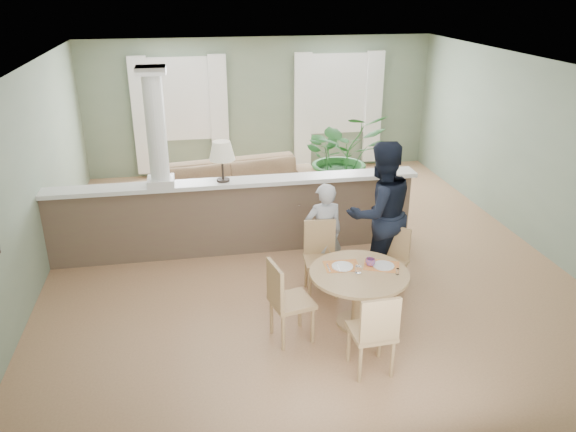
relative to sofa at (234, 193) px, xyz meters
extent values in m
plane|color=tan|center=(0.81, -1.47, -0.45)|extent=(8.00, 8.00, 0.00)
cube|color=gray|center=(0.81, 2.53, 0.90)|extent=(7.00, 0.02, 2.70)
cube|color=gray|center=(-2.69, -1.47, 0.90)|extent=(0.02, 8.00, 2.70)
cube|color=gray|center=(4.31, -1.47, 0.90)|extent=(0.02, 8.00, 2.70)
cube|color=gray|center=(0.81, -5.47, 0.90)|extent=(7.00, 0.02, 2.70)
cube|color=white|center=(0.81, -1.47, 2.25)|extent=(7.00, 8.00, 0.02)
cube|color=white|center=(-0.79, 2.50, 1.10)|extent=(1.10, 0.02, 1.50)
cube|color=white|center=(-0.79, 2.47, 1.10)|extent=(1.22, 0.04, 1.62)
cube|color=white|center=(2.41, 2.50, 1.10)|extent=(1.10, 0.02, 1.50)
cube|color=white|center=(2.41, 2.47, 1.10)|extent=(1.22, 0.04, 1.62)
cube|color=silver|center=(-1.54, 2.41, 0.80)|extent=(0.35, 0.10, 2.30)
cube|color=silver|center=(-0.04, 2.41, 0.80)|extent=(0.35, 0.10, 2.30)
cube|color=silver|center=(1.66, 2.41, 0.80)|extent=(0.35, 0.10, 2.30)
cube|color=silver|center=(3.16, 2.41, 0.80)|extent=(0.35, 0.10, 2.30)
cube|color=brown|center=(-0.09, -1.27, 0.07)|extent=(5.20, 0.22, 1.05)
cube|color=white|center=(-0.09, -1.27, 0.63)|extent=(5.32, 0.36, 0.06)
cube|color=white|center=(-1.09, -1.27, 0.71)|extent=(0.36, 0.36, 0.10)
cylinder|color=white|center=(-1.09, -1.27, 1.45)|extent=(0.26, 0.26, 1.39)
cube|color=white|center=(-1.09, -1.27, 2.20)|extent=(0.38, 0.38, 0.10)
cylinder|color=black|center=(-0.24, -1.27, 0.67)|extent=(0.18, 0.18, 0.03)
cylinder|color=black|center=(-0.24, -1.27, 0.83)|extent=(0.03, 0.03, 0.28)
cone|color=beige|center=(-0.24, -1.27, 1.10)|extent=(0.36, 0.36, 0.26)
imported|color=#947951|center=(0.00, 0.00, 0.00)|extent=(3.26, 1.68, 0.91)
imported|color=#276127|center=(1.99, 0.54, 0.36)|extent=(1.63, 1.47, 1.62)
cylinder|color=tan|center=(1.11, -3.41, -0.44)|extent=(0.47, 0.47, 0.04)
cylinder|color=tan|center=(1.11, -3.41, -0.12)|extent=(0.13, 0.13, 0.61)
cylinder|color=tan|center=(1.11, -3.41, 0.21)|extent=(1.12, 1.12, 0.04)
cube|color=red|center=(0.95, -3.24, 0.23)|extent=(0.41, 0.31, 0.01)
cube|color=red|center=(1.40, -3.32, 0.23)|extent=(0.48, 0.42, 0.01)
cylinder|color=silver|center=(0.95, -3.27, 0.24)|extent=(0.24, 0.24, 0.01)
cylinder|color=silver|center=(1.42, -3.34, 0.24)|extent=(0.24, 0.24, 0.01)
cylinder|color=white|center=(1.09, -3.43, 0.27)|extent=(0.07, 0.07, 0.08)
cube|color=silver|center=(0.89, -3.31, 0.24)|extent=(0.02, 0.16, 0.00)
cube|color=silver|center=(0.79, -3.27, 0.23)|extent=(0.02, 0.20, 0.00)
cylinder|color=white|center=(1.51, -3.54, 0.26)|extent=(0.04, 0.04, 0.07)
cylinder|color=silver|center=(1.51, -3.54, 0.30)|extent=(0.04, 0.04, 0.01)
imported|color=blue|center=(1.28, -3.28, 0.27)|extent=(0.12, 0.12, 0.09)
cube|color=tan|center=(0.86, -2.65, 0.00)|extent=(0.45, 0.45, 0.05)
cylinder|color=tan|center=(0.68, -2.81, -0.24)|extent=(0.04, 0.04, 0.43)
cylinder|color=tan|center=(1.02, -2.84, -0.24)|extent=(0.04, 0.04, 0.43)
cylinder|color=tan|center=(0.70, -2.47, -0.24)|extent=(0.04, 0.04, 0.43)
cylinder|color=tan|center=(1.04, -2.50, -0.24)|extent=(0.04, 0.04, 0.43)
cube|color=tan|center=(0.87, -2.46, 0.25)|extent=(0.40, 0.07, 0.46)
cube|color=tan|center=(1.70, -2.81, -0.04)|extent=(0.55, 0.55, 0.05)
cylinder|color=tan|center=(1.48, -2.83, -0.26)|extent=(0.04, 0.04, 0.40)
cylinder|color=tan|center=(1.72, -3.03, -0.26)|extent=(0.04, 0.04, 0.40)
cylinder|color=tan|center=(1.69, -2.59, -0.26)|extent=(0.04, 0.04, 0.40)
cylinder|color=tan|center=(1.92, -2.79, -0.26)|extent=(0.04, 0.04, 0.40)
cube|color=tan|center=(1.82, -2.68, 0.19)|extent=(0.31, 0.27, 0.43)
cube|color=tan|center=(0.99, -4.24, 0.00)|extent=(0.44, 0.44, 0.05)
cylinder|color=tan|center=(1.16, -4.06, -0.24)|extent=(0.04, 0.04, 0.43)
cylinder|color=tan|center=(0.82, -4.07, -0.24)|extent=(0.04, 0.04, 0.43)
cylinder|color=tan|center=(1.17, -4.40, -0.24)|extent=(0.04, 0.04, 0.43)
cylinder|color=tan|center=(0.83, -4.41, -0.24)|extent=(0.04, 0.04, 0.43)
cube|color=tan|center=(1.00, -4.43, 0.25)|extent=(0.40, 0.06, 0.46)
cube|color=tan|center=(0.31, -3.55, 0.01)|extent=(0.51, 0.51, 0.05)
cylinder|color=tan|center=(0.52, -3.68, -0.23)|extent=(0.04, 0.04, 0.44)
cylinder|color=tan|center=(0.44, -3.34, -0.23)|extent=(0.04, 0.04, 0.44)
cylinder|color=tan|center=(0.18, -3.76, -0.23)|extent=(0.04, 0.04, 0.44)
cylinder|color=tan|center=(0.10, -3.42, -0.23)|extent=(0.04, 0.04, 0.44)
cube|color=tan|center=(0.12, -3.59, 0.26)|extent=(0.13, 0.41, 0.47)
imported|color=#A2A3A7|center=(0.96, -2.35, 0.23)|extent=(0.52, 0.36, 1.37)
imported|color=black|center=(1.67, -2.43, 0.50)|extent=(1.06, 0.91, 1.90)
camera|label=1|loc=(-0.68, -8.74, 3.24)|focal=35.00mm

